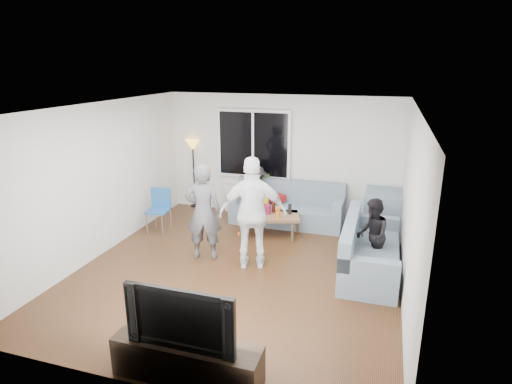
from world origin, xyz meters
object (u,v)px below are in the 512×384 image
(spectator_right, at_px, (372,235))
(spectator_back, at_px, (256,193))
(sofa_back_section, at_px, (287,204))
(coffee_table, at_px, (270,225))
(player_left, at_px, (203,212))
(television, at_px, (185,314))
(floor_lamp, at_px, (194,174))
(player_right, at_px, (253,214))
(tv_console, at_px, (187,360))
(side_chair, at_px, (158,211))
(sofa_right_section, at_px, (371,247))

(spectator_right, bearing_deg, spectator_back, -134.08)
(sofa_back_section, relative_size, spectator_right, 1.93)
(coffee_table, height_order, player_left, player_left)
(player_left, xyz_separation_m, television, (1.02, -2.75, -0.05))
(floor_lamp, distance_m, player_right, 3.38)
(spectator_right, height_order, spectator_back, spectator_right)
(tv_console, relative_size, television, 1.36)
(spectator_right, bearing_deg, floor_lamp, -126.82)
(television, bearing_deg, spectator_right, 61.22)
(player_right, relative_size, spectator_back, 1.57)
(spectator_back, xyz_separation_m, tv_console, (0.72, -4.80, -0.37))
(coffee_table, relative_size, player_right, 0.60)
(player_right, bearing_deg, spectator_right, 177.60)
(sofa_back_section, xyz_separation_m, spectator_back, (-0.68, 0.03, 0.16))
(player_left, xyz_separation_m, spectator_back, (0.29, 2.05, -0.24))
(coffee_table, height_order, side_chair, side_chair)
(sofa_back_section, relative_size, sofa_right_section, 1.15)
(sofa_right_section, relative_size, player_right, 1.09)
(player_right, xyz_separation_m, spectator_right, (1.84, 0.45, -0.32))
(sofa_right_section, xyz_separation_m, television, (-1.72, -3.08, 0.35))
(sofa_back_section, xyz_separation_m, sofa_right_section, (1.76, -1.69, 0.00))
(player_left, distance_m, player_right, 0.90)
(side_chair, bearing_deg, player_right, -29.17)
(coffee_table, bearing_deg, player_right, -85.98)
(side_chair, distance_m, spectator_back, 2.05)
(floor_lamp, relative_size, tv_console, 0.97)
(television, bearing_deg, floor_lamp, 114.27)
(coffee_table, relative_size, spectator_right, 0.92)
(side_chair, relative_size, tv_console, 0.54)
(sofa_back_section, xyz_separation_m, player_left, (-0.97, -2.02, 0.41))
(sofa_back_section, bearing_deg, spectator_back, 177.46)
(coffee_table, xyz_separation_m, player_right, (0.10, -1.40, 0.72))
(sofa_right_section, relative_size, player_left, 1.20)
(player_left, distance_m, spectator_back, 2.08)
(sofa_back_section, xyz_separation_m, floor_lamp, (-2.31, 0.45, 0.36))
(sofa_back_section, relative_size, player_right, 1.25)
(sofa_right_section, height_order, television, television)
(coffee_table, height_order, floor_lamp, floor_lamp)
(player_right, bearing_deg, sofa_back_section, -108.11)
(floor_lamp, xyz_separation_m, player_right, (2.23, -2.54, 0.14))
(spectator_back, height_order, tv_console, spectator_back)
(side_chair, bearing_deg, player_left, -38.86)
(spectator_back, bearing_deg, floor_lamp, -176.10)
(sofa_back_section, height_order, floor_lamp, floor_lamp)
(sofa_right_section, relative_size, television, 1.70)
(coffee_table, xyz_separation_m, side_chair, (-2.13, -0.52, 0.23))
(side_chair, xyz_separation_m, spectator_back, (1.63, 1.24, 0.16))
(player_right, bearing_deg, sofa_right_section, 176.14)
(player_left, bearing_deg, spectator_back, -112.92)
(sofa_back_section, bearing_deg, sofa_right_section, -43.83)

